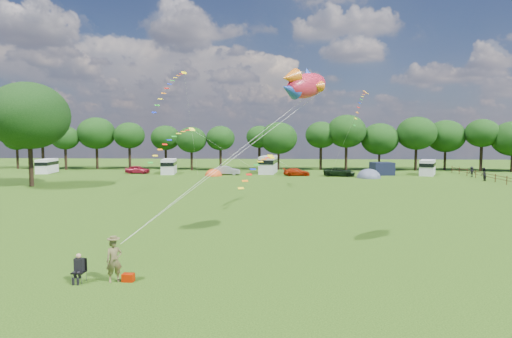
{
  "coord_description": "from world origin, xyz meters",
  "views": [
    {
      "loc": [
        1.76,
        -25.01,
        6.71
      ],
      "look_at": [
        0.0,
        8.0,
        4.0
      ],
      "focal_mm": 30.0,
      "sensor_mm": 36.0,
      "label": 1
    }
  ],
  "objects_px": {
    "campervan_b": "(169,166)",
    "campervan_d": "(428,167)",
    "tent_greyblue": "(369,178)",
    "camp_chair": "(79,265)",
    "kite_flyer": "(114,261)",
    "car_a": "(138,169)",
    "fish_kite": "(303,85)",
    "campervan_a": "(47,165)",
    "walker_b": "(472,172)",
    "car_c": "(296,172)",
    "campervan_c": "(268,164)",
    "car_b": "(227,170)",
    "walker_a": "(483,174)",
    "tent_orange": "(213,176)",
    "big_tree": "(29,116)",
    "car_d": "(339,172)"
  },
  "relations": [
    {
      "from": "car_a",
      "to": "campervan_d",
      "type": "distance_m",
      "value": 48.32
    },
    {
      "from": "camp_chair",
      "to": "fish_kite",
      "type": "height_order",
      "value": "fish_kite"
    },
    {
      "from": "campervan_a",
      "to": "fish_kite",
      "type": "height_order",
      "value": "fish_kite"
    },
    {
      "from": "tent_greyblue",
      "to": "fish_kite",
      "type": "distance_m",
      "value": 43.04
    },
    {
      "from": "campervan_d",
      "to": "walker_b",
      "type": "xyz_separation_m",
      "value": [
        5.8,
        -2.91,
        -0.51
      ]
    },
    {
      "from": "car_c",
      "to": "campervan_c",
      "type": "distance_m",
      "value": 6.36
    },
    {
      "from": "camp_chair",
      "to": "car_a",
      "type": "bearing_deg",
      "value": 108.62
    },
    {
      "from": "car_b",
      "to": "fish_kite",
      "type": "height_order",
      "value": "fish_kite"
    },
    {
      "from": "car_b",
      "to": "campervan_a",
      "type": "bearing_deg",
      "value": 85.52
    },
    {
      "from": "car_b",
      "to": "car_c",
      "type": "relative_size",
      "value": 0.99
    },
    {
      "from": "car_b",
      "to": "walker_a",
      "type": "relative_size",
      "value": 2.13
    },
    {
      "from": "campervan_a",
      "to": "campervan_b",
      "type": "relative_size",
      "value": 0.97
    },
    {
      "from": "campervan_a",
      "to": "walker_a",
      "type": "height_order",
      "value": "campervan_a"
    },
    {
      "from": "campervan_a",
      "to": "kite_flyer",
      "type": "height_order",
      "value": "campervan_a"
    },
    {
      "from": "car_a",
      "to": "tent_orange",
      "type": "relative_size",
      "value": 1.36
    },
    {
      "from": "fish_kite",
      "to": "campervan_a",
      "type": "bearing_deg",
      "value": 82.96
    },
    {
      "from": "campervan_c",
      "to": "tent_greyblue",
      "type": "bearing_deg",
      "value": -107.18
    },
    {
      "from": "campervan_a",
      "to": "tent_orange",
      "type": "distance_m",
      "value": 29.71
    },
    {
      "from": "big_tree",
      "to": "car_c",
      "type": "relative_size",
      "value": 3.21
    },
    {
      "from": "car_b",
      "to": "camp_chair",
      "type": "height_order",
      "value": "car_b"
    },
    {
      "from": "campervan_c",
      "to": "campervan_d",
      "type": "distance_m",
      "value": 26.21
    },
    {
      "from": "car_c",
      "to": "campervan_a",
      "type": "bearing_deg",
      "value": 82.08
    },
    {
      "from": "car_b",
      "to": "campervan_d",
      "type": "relative_size",
      "value": 0.74
    },
    {
      "from": "car_d",
      "to": "fish_kite",
      "type": "relative_size",
      "value": 1.31
    },
    {
      "from": "car_d",
      "to": "campervan_d",
      "type": "distance_m",
      "value": 14.89
    },
    {
      "from": "car_b",
      "to": "tent_greyblue",
      "type": "relative_size",
      "value": 1.01
    },
    {
      "from": "big_tree",
      "to": "campervan_a",
      "type": "xyz_separation_m",
      "value": [
        -8.21,
        18.49,
        -7.72
      ]
    },
    {
      "from": "tent_greyblue",
      "to": "fish_kite",
      "type": "height_order",
      "value": "fish_kite"
    },
    {
      "from": "car_a",
      "to": "campervan_a",
      "type": "height_order",
      "value": "campervan_a"
    },
    {
      "from": "campervan_c",
      "to": "fish_kite",
      "type": "relative_size",
      "value": 1.59
    },
    {
      "from": "fish_kite",
      "to": "walker_b",
      "type": "height_order",
      "value": "fish_kite"
    },
    {
      "from": "campervan_a",
      "to": "walker_b",
      "type": "bearing_deg",
      "value": -99.56
    },
    {
      "from": "tent_greyblue",
      "to": "car_c",
      "type": "bearing_deg",
      "value": 166.32
    },
    {
      "from": "tent_orange",
      "to": "campervan_a",
      "type": "bearing_deg",
      "value": 173.32
    },
    {
      "from": "tent_greyblue",
      "to": "camp_chair",
      "type": "bearing_deg",
      "value": -115.61
    },
    {
      "from": "campervan_d",
      "to": "tent_greyblue",
      "type": "distance_m",
      "value": 11.7
    },
    {
      "from": "fish_kite",
      "to": "car_b",
      "type": "bearing_deg",
      "value": 53.52
    },
    {
      "from": "car_d",
      "to": "fish_kite",
      "type": "height_order",
      "value": "fish_kite"
    },
    {
      "from": "car_a",
      "to": "kite_flyer",
      "type": "distance_m",
      "value": 55.13
    },
    {
      "from": "campervan_b",
      "to": "campervan_d",
      "type": "bearing_deg",
      "value": -97.79
    },
    {
      "from": "car_a",
      "to": "campervan_a",
      "type": "xyz_separation_m",
      "value": [
        -15.99,
        0.3,
        0.6
      ]
    },
    {
      "from": "car_b",
      "to": "walker_b",
      "type": "xyz_separation_m",
      "value": [
        38.7,
        -1.68,
        0.1
      ]
    },
    {
      "from": "kite_flyer",
      "to": "car_a",
      "type": "bearing_deg",
      "value": 75.97
    },
    {
      "from": "walker_a",
      "to": "fish_kite",
      "type": "bearing_deg",
      "value": 14.43
    },
    {
      "from": "fish_kite",
      "to": "walker_a",
      "type": "xyz_separation_m",
      "value": [
        27.79,
        36.46,
        -8.67
      ]
    },
    {
      "from": "car_b",
      "to": "walker_a",
      "type": "xyz_separation_m",
      "value": [
        37.82,
        -7.37,
        0.24
      ]
    },
    {
      "from": "car_b",
      "to": "car_c",
      "type": "xyz_separation_m",
      "value": [
        11.42,
        -1.06,
        -0.1
      ]
    },
    {
      "from": "car_c",
      "to": "campervan_b",
      "type": "height_order",
      "value": "campervan_b"
    },
    {
      "from": "campervan_b",
      "to": "tent_orange",
      "type": "xyz_separation_m",
      "value": [
        8.07,
        -3.17,
        -1.32
      ]
    },
    {
      "from": "walker_a",
      "to": "kite_flyer",
      "type": "bearing_deg",
      "value": 11.81
    }
  ]
}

